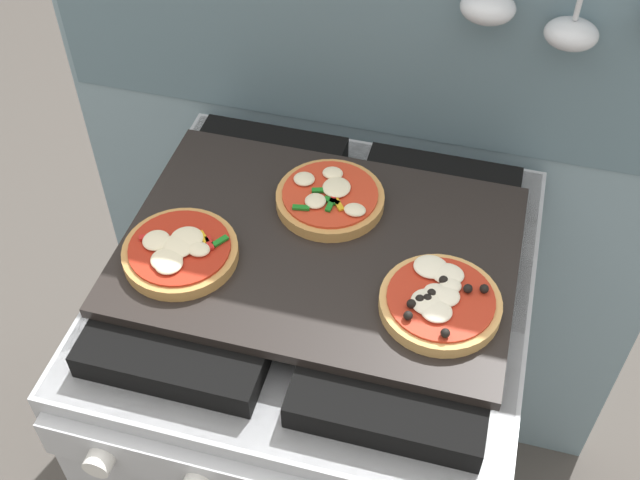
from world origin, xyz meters
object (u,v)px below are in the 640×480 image
Objects in this scene: pizza_center at (330,198)px; pizza_left at (180,252)px; stove at (320,420)px; baking_tray at (320,249)px; pizza_right at (440,301)px.

pizza_left is at bearing -137.52° from pizza_center.
pizza_left is at bearing -158.15° from stove.
pizza_left reaches higher than baking_tray.
stove is 0.49m from pizza_center.
baking_tray is at bearing 90.00° from stove.
baking_tray is 0.19m from pizza_right.
baking_tray is 3.44× the size of pizza_center.
pizza_right reaches higher than stove.
pizza_left reaches higher than stove.
pizza_left is 0.35m from pizza_right.
stove is at bearing 159.80° from pizza_right.
pizza_left is 0.23m from pizza_center.
baking_tray is at bearing 159.33° from pizza_right.
pizza_center is at bearing 94.96° from stove.
pizza_right reaches higher than baking_tray.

